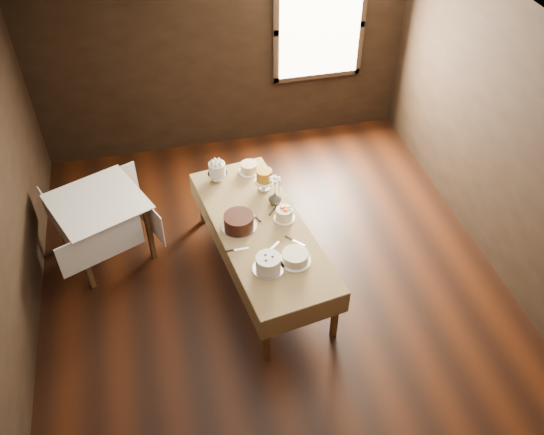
{
  "coord_description": "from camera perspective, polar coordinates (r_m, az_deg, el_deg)",
  "views": [
    {
      "loc": [
        -0.98,
        -3.93,
        4.83
      ],
      "look_at": [
        0.0,
        0.2,
        0.95
      ],
      "focal_mm": 37.81,
      "sensor_mm": 36.0,
      "label": 1
    }
  ],
  "objects": [
    {
      "name": "cake_meringue",
      "position": [
        6.56,
        -5.46,
        4.5
      ],
      "size": [
        0.25,
        0.25,
        0.24
      ],
      "color": "silver",
      "rests_on": "display_table"
    },
    {
      "name": "cake_server_b",
      "position": [
        5.84,
        2.67,
        -2.52
      ],
      "size": [
        0.18,
        0.2,
        0.01
      ],
      "primitive_type": "cube",
      "rotation": [
        0.0,
        0.0,
        -0.84
      ],
      "color": "silver",
      "rests_on": "display_table"
    },
    {
      "name": "display_table",
      "position": [
        6.04,
        -1.09,
        -1.32
      ],
      "size": [
        1.24,
        2.41,
        0.71
      ],
      "rotation": [
        0.0,
        0.0,
        0.15
      ],
      "color": "#442C16",
      "rests_on": "ground"
    },
    {
      "name": "ceiling",
      "position": [
        4.54,
        0.61,
        15.79
      ],
      "size": [
        5.0,
        6.0,
        0.01
      ],
      "primitive_type": "cube",
      "color": "beige",
      "rests_on": "wall_back"
    },
    {
      "name": "side_table",
      "position": [
        6.53,
        -16.89,
        0.96
      ],
      "size": [
        1.23,
        1.23,
        0.79
      ],
      "rotation": [
        0.0,
        0.0,
        0.41
      ],
      "color": "#442C16",
      "rests_on": "ground"
    },
    {
      "name": "floor",
      "position": [
        6.31,
        0.42,
        -7.58
      ],
      "size": [
        5.0,
        6.0,
        0.01
      ],
      "primitive_type": "cube",
      "color": "black",
      "rests_on": "ground"
    },
    {
      "name": "cake_swirl",
      "position": [
        5.53,
        -0.37,
        -4.61
      ],
      "size": [
        0.34,
        0.34,
        0.16
      ],
      "color": "silver",
      "rests_on": "display_table"
    },
    {
      "name": "cake_flowers",
      "position": [
        6.05,
        1.23,
        0.32
      ],
      "size": [
        0.23,
        0.23,
        0.14
      ],
      "color": "white",
      "rests_on": "display_table"
    },
    {
      "name": "flower_bouquet",
      "position": [
        6.11,
        0.3,
        3.32
      ],
      "size": [
        0.14,
        0.14,
        0.2
      ],
      "primitive_type": null,
      "color": "white",
      "rests_on": "flower_vase"
    },
    {
      "name": "cake_cream",
      "position": [
        5.62,
        2.32,
        -4.0
      ],
      "size": [
        0.32,
        0.32,
        0.11
      ],
      "color": "white",
      "rests_on": "display_table"
    },
    {
      "name": "cake_server_d",
      "position": [
        6.24,
        0.49,
        1.11
      ],
      "size": [
        0.18,
        0.19,
        0.01
      ],
      "primitive_type": "cube",
      "rotation": [
        0.0,
        0.0,
        0.82
      ],
      "color": "silver",
      "rests_on": "display_table"
    },
    {
      "name": "window",
      "position": [
        7.93,
        4.8,
        18.23
      ],
      "size": [
        1.1,
        0.05,
        1.3
      ],
      "primitive_type": "cube",
      "color": "#FFEABF",
      "rests_on": "wall_back"
    },
    {
      "name": "cake_chocolate",
      "position": [
        5.97,
        -3.33,
        -0.38
      ],
      "size": [
        0.38,
        0.38,
        0.15
      ],
      "color": "silver",
      "rests_on": "display_table"
    },
    {
      "name": "cake_server_c",
      "position": [
        6.16,
        -2.0,
        0.43
      ],
      "size": [
        0.11,
        0.23,
        0.01
      ],
      "primitive_type": "cube",
      "rotation": [
        0.0,
        0.0,
        1.94
      ],
      "color": "silver",
      "rests_on": "display_table"
    },
    {
      "name": "flower_vase",
      "position": [
        6.24,
        0.29,
        1.94
      ],
      "size": [
        0.2,
        0.2,
        0.15
      ],
      "primitive_type": "imported",
      "rotation": [
        0.0,
        0.0,
        0.94
      ],
      "color": "#2D2823",
      "rests_on": "display_table"
    },
    {
      "name": "cake_server_e",
      "position": [
        5.78,
        -3.07,
        -3.14
      ],
      "size": [
        0.24,
        0.03,
        0.01
      ],
      "primitive_type": "cube",
      "rotation": [
        0.0,
        0.0,
        -0.01
      ],
      "color": "silver",
      "rests_on": "display_table"
    },
    {
      "name": "cake_speckled",
      "position": [
        6.69,
        -2.31,
        4.95
      ],
      "size": [
        0.25,
        0.25,
        0.12
      ],
      "color": "white",
      "rests_on": "display_table"
    },
    {
      "name": "wall_back",
      "position": [
        7.8,
        -4.96,
        16.15
      ],
      "size": [
        5.0,
        0.02,
        2.8
      ],
      "primitive_type": "cube",
      "color": "black",
      "rests_on": "ground"
    },
    {
      "name": "wall_right",
      "position": [
        6.28,
        23.37,
        5.41
      ],
      "size": [
        0.02,
        6.0,
        2.8
      ],
      "primitive_type": "cube",
      "color": "black",
      "rests_on": "ground"
    },
    {
      "name": "cake_server_a",
      "position": [
        5.8,
        0.25,
        -2.82
      ],
      "size": [
        0.2,
        0.17,
        0.01
      ],
      "primitive_type": "cube",
      "rotation": [
        0.0,
        0.0,
        0.68
      ],
      "color": "silver",
      "rests_on": "display_table"
    },
    {
      "name": "cake_caramel",
      "position": [
        6.4,
        -0.77,
        3.68
      ],
      "size": [
        0.24,
        0.24,
        0.27
      ],
      "color": "white",
      "rests_on": "display_table"
    }
  ]
}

